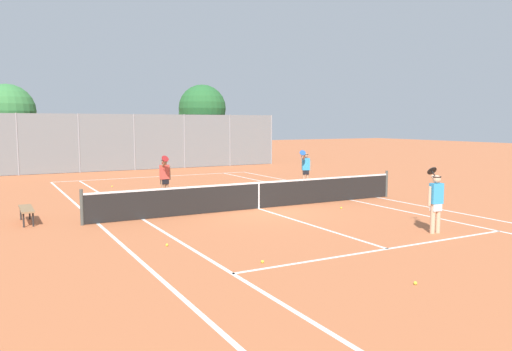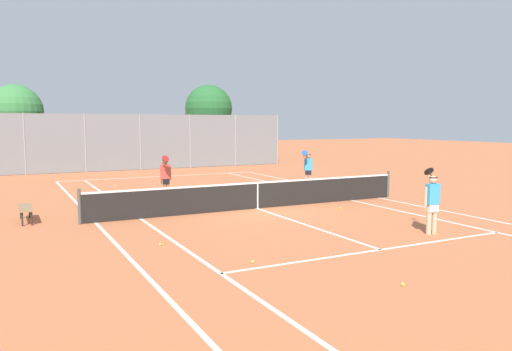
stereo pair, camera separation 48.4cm
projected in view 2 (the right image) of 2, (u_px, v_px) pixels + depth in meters
The scene contains 16 objects.
ground_plane at pixel (258, 209), 17.54m from camera, with size 120.00×120.00×0.00m, color #BC663D.
court_line_markings at pixel (258, 209), 17.53m from camera, with size 11.10×23.90×0.01m.
tennis_net at pixel (258, 194), 17.48m from camera, with size 12.00×0.10×1.07m.
player_near_side at pixel (432, 200), 13.45m from camera, with size 0.74×0.72×1.77m.
player_far_left at pixel (165, 176), 19.54m from camera, with size 0.56×0.82×1.77m.
player_far_right at pixel (308, 168), 23.06m from camera, with size 0.85×0.68×1.77m.
loose_tennis_ball_0 at pixel (115, 186), 23.59m from camera, with size 0.07×0.07×0.07m, color #D1DB33.
loose_tennis_ball_1 at pixel (160, 244), 12.26m from camera, with size 0.07×0.07×0.07m, color #D1DB33.
loose_tennis_ball_2 at pixel (403, 284), 9.23m from camera, with size 0.07×0.07×0.07m, color #D1DB33.
loose_tennis_ball_3 at pixel (265, 194), 20.88m from camera, with size 0.07×0.07×0.07m, color #D1DB33.
loose_tennis_ball_4 at pixel (340, 208), 17.45m from camera, with size 0.07×0.07×0.07m, color #D1DB33.
loose_tennis_ball_5 at pixel (252, 262), 10.74m from camera, with size 0.07×0.07×0.07m, color #D1DB33.
courtside_bench at pixel (26, 209), 15.15m from camera, with size 0.36×1.50×0.47m.
back_fence at pixel (140, 142), 31.84m from camera, with size 20.25×0.08×3.57m.
tree_behind_left at pixel (16, 112), 31.09m from camera, with size 3.34×3.34×5.39m.
tree_behind_right at pixel (207, 110), 37.03m from camera, with size 3.49×3.49×5.81m.
Camera 2 is at (-7.93, -15.39, 3.01)m, focal length 35.00 mm.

